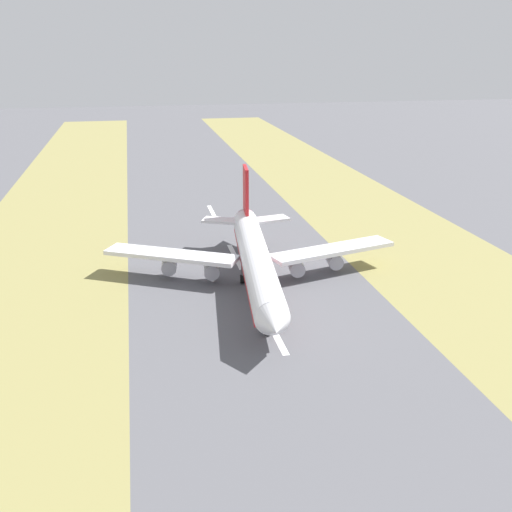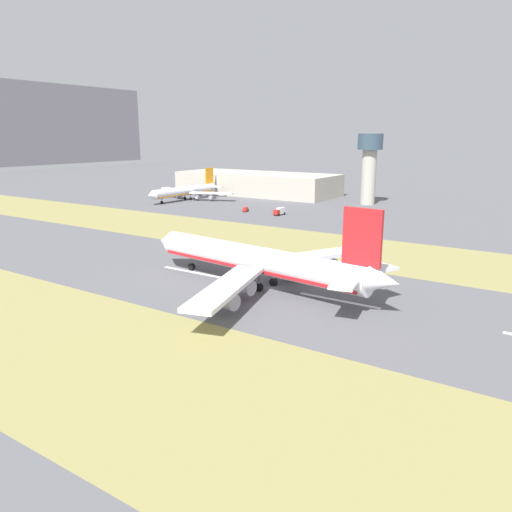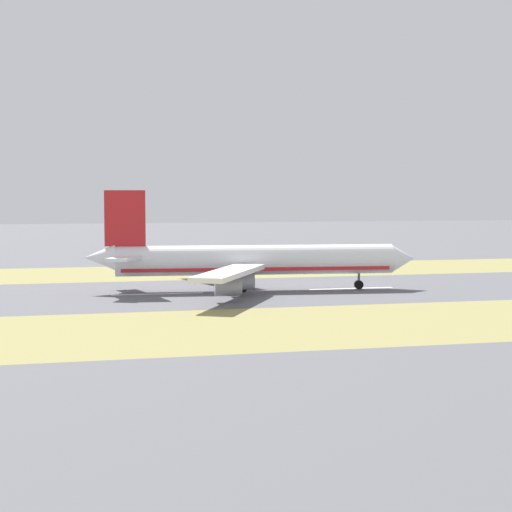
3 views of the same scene
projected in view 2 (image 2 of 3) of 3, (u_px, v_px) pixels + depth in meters
ground_plane at (273, 288)px, 111.92m from camera, size 800.00×800.00×0.00m
grass_median_west at (118, 362)px, 75.49m from camera, size 40.00×600.00×0.01m
grass_median_east at (353, 250)px, 148.35m from camera, size 40.00×600.00×0.01m
centreline_dash_mid at (339, 300)px, 103.35m from camera, size 1.20×18.00×0.01m
centreline_dash_far at (192, 272)px, 124.83m from camera, size 1.20×18.00×0.01m
airplane_main_jet at (263, 262)px, 110.73m from camera, size 63.76×67.20×20.20m
terminal_building at (257, 183)px, 287.85m from camera, size 36.00×93.32×12.06m
control_tower at (369, 161)px, 240.93m from camera, size 12.00×12.00×33.95m
airplane_parked_apron at (186, 191)px, 261.24m from camera, size 52.35×50.02×15.76m
service_truck at (280, 211)px, 212.62m from camera, size 6.16×2.96×3.10m
apron_car at (246, 209)px, 222.69m from camera, size 4.74×3.09×2.03m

